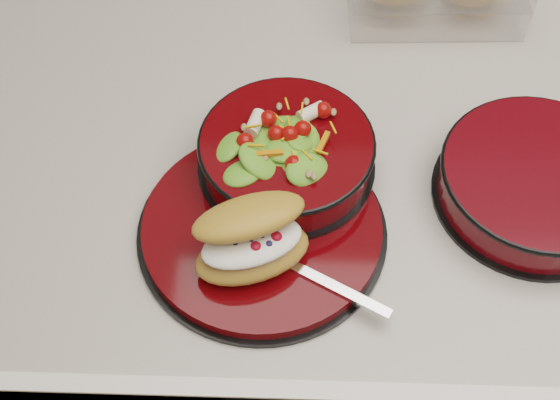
{
  "coord_description": "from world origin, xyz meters",
  "views": [
    {
      "loc": [
        -0.18,
        -0.66,
        1.66
      ],
      "look_at": [
        -0.2,
        -0.15,
        0.94
      ],
      "focal_mm": 50.0,
      "sensor_mm": 36.0,
      "label": 1
    }
  ],
  "objects_px": {
    "island_counter": "(395,294)",
    "extra_bowl": "(537,182)",
    "dinner_plate": "(263,229)",
    "salad_bowl": "(287,149)",
    "croissant": "(252,239)",
    "fork": "(319,279)"
  },
  "relations": [
    {
      "from": "dinner_plate",
      "to": "salad_bowl",
      "type": "relative_size",
      "value": 1.36
    },
    {
      "from": "dinner_plate",
      "to": "fork",
      "type": "bearing_deg",
      "value": -47.33
    },
    {
      "from": "island_counter",
      "to": "extra_bowl",
      "type": "bearing_deg",
      "value": -46.62
    },
    {
      "from": "dinner_plate",
      "to": "extra_bowl",
      "type": "height_order",
      "value": "extra_bowl"
    },
    {
      "from": "salad_bowl",
      "to": "fork",
      "type": "relative_size",
      "value": 1.43
    },
    {
      "from": "island_counter",
      "to": "extra_bowl",
      "type": "height_order",
      "value": "extra_bowl"
    },
    {
      "from": "island_counter",
      "to": "extra_bowl",
      "type": "relative_size",
      "value": 5.23
    },
    {
      "from": "salad_bowl",
      "to": "croissant",
      "type": "xyz_separation_m",
      "value": [
        -0.03,
        -0.13,
        0.0
      ]
    },
    {
      "from": "dinner_plate",
      "to": "salad_bowl",
      "type": "xyz_separation_m",
      "value": [
        0.02,
        0.08,
        0.04
      ]
    },
    {
      "from": "extra_bowl",
      "to": "island_counter",
      "type": "bearing_deg",
      "value": 133.38
    },
    {
      "from": "salad_bowl",
      "to": "croissant",
      "type": "relative_size",
      "value": 1.46
    },
    {
      "from": "island_counter",
      "to": "dinner_plate",
      "type": "relative_size",
      "value": 4.3
    },
    {
      "from": "croissant",
      "to": "fork",
      "type": "xyz_separation_m",
      "value": [
        0.07,
        -0.03,
        -0.04
      ]
    },
    {
      "from": "croissant",
      "to": "salad_bowl",
      "type": "bearing_deg",
      "value": 53.7
    },
    {
      "from": "fork",
      "to": "extra_bowl",
      "type": "xyz_separation_m",
      "value": [
        0.25,
        0.13,
        0.01
      ]
    },
    {
      "from": "dinner_plate",
      "to": "fork",
      "type": "xyz_separation_m",
      "value": [
        0.06,
        -0.07,
        0.01
      ]
    },
    {
      "from": "island_counter",
      "to": "fork",
      "type": "xyz_separation_m",
      "value": [
        -0.15,
        -0.24,
        0.47
      ]
    },
    {
      "from": "salad_bowl",
      "to": "dinner_plate",
      "type": "bearing_deg",
      "value": -106.6
    },
    {
      "from": "dinner_plate",
      "to": "croissant",
      "type": "distance_m",
      "value": 0.06
    },
    {
      "from": "croissant",
      "to": "fork",
      "type": "height_order",
      "value": "croissant"
    },
    {
      "from": "salad_bowl",
      "to": "croissant",
      "type": "bearing_deg",
      "value": -104.72
    },
    {
      "from": "fork",
      "to": "croissant",
      "type": "bearing_deg",
      "value": 98.93
    }
  ]
}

